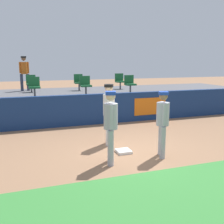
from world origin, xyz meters
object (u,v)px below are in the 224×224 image
(player_coach_visitor, at_px, (111,122))
(seat_front_left, at_px, (34,86))
(first_base, at_px, (124,151))
(seat_back_right, at_px, (120,80))
(player_fielder_home, at_px, (109,110))
(seat_front_right, at_px, (130,83))
(seat_back_center, at_px, (79,81))
(spectator_hooded, at_px, (24,71))
(seat_back_left, at_px, (31,82))
(seat_front_center, at_px, (85,84))
(player_runner_visitor, at_px, (163,120))

(player_coach_visitor, xyz_separation_m, seat_front_left, (-1.50, 5.72, 0.47))
(player_coach_visitor, relative_size, seat_front_left, 2.19)
(first_base, relative_size, seat_back_right, 0.48)
(seat_front_left, relative_size, seat_back_right, 1.00)
(player_fielder_home, distance_m, seat_front_right, 4.89)
(seat_back_center, height_order, spectator_hooded, spectator_hooded)
(seat_front_left, relative_size, seat_front_right, 1.00)
(first_base, xyz_separation_m, seat_back_right, (2.51, 6.91, 1.50))
(seat_back_left, bearing_deg, player_coach_visitor, -78.32)
(seat_back_left, relative_size, spectator_hooded, 0.48)
(seat_back_left, distance_m, seat_front_center, 2.92)
(player_coach_visitor, height_order, seat_front_right, seat_front_right)
(seat_back_right, bearing_deg, seat_back_left, -180.00)
(seat_back_right, bearing_deg, seat_back_center, -179.99)
(player_coach_visitor, distance_m, seat_front_center, 5.79)
(first_base, distance_m, seat_front_right, 5.82)
(seat_front_left, bearing_deg, first_base, -67.66)
(player_fielder_home, relative_size, seat_front_left, 2.24)
(player_coach_visitor, relative_size, seat_back_center, 2.19)
(seat_front_right, bearing_deg, first_base, -114.66)
(seat_front_left, xyz_separation_m, seat_back_center, (2.33, 1.80, -0.00))
(seat_front_center, bearing_deg, player_fielder_home, -93.74)
(player_coach_visitor, xyz_separation_m, seat_back_left, (-1.55, 7.52, 0.47))
(seat_front_center, relative_size, seat_back_right, 1.00)
(player_fielder_home, height_order, player_runner_visitor, player_fielder_home)
(first_base, relative_size, seat_front_right, 0.48)
(first_base, relative_size, seat_front_center, 0.48)
(first_base, relative_size, spectator_hooded, 0.23)
(seat_back_center, bearing_deg, player_runner_visitor, -85.11)
(first_base, bearing_deg, spectator_hooded, 107.55)
(seat_back_center, height_order, seat_front_right, same)
(seat_back_left, bearing_deg, player_runner_visitor, -68.11)
(first_base, bearing_deg, seat_back_left, 107.31)
(player_fielder_home, bearing_deg, seat_back_left, -136.32)
(seat_front_center, height_order, seat_front_left, same)
(player_coach_visitor, relative_size, seat_back_right, 2.19)
(player_fielder_home, bearing_deg, seat_back_right, -178.79)
(seat_front_left, height_order, spectator_hooded, spectator_hooded)
(seat_front_left, bearing_deg, seat_back_right, 21.31)
(seat_back_left, bearing_deg, player_fielder_home, -71.31)
(first_base, bearing_deg, seat_back_right, 70.00)
(seat_front_center, bearing_deg, spectator_hooded, 135.17)
(player_runner_visitor, relative_size, seat_back_center, 2.12)
(player_fielder_home, height_order, seat_front_left, seat_front_left)
(seat_front_center, bearing_deg, seat_back_right, 37.26)
(player_runner_visitor, distance_m, seat_back_left, 8.12)
(first_base, distance_m, seat_front_left, 5.72)
(seat_back_left, xyz_separation_m, seat_front_left, (0.05, -1.80, 0.00))
(seat_back_center, distance_m, seat_front_right, 2.78)
(seat_back_right, bearing_deg, seat_front_right, -95.38)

